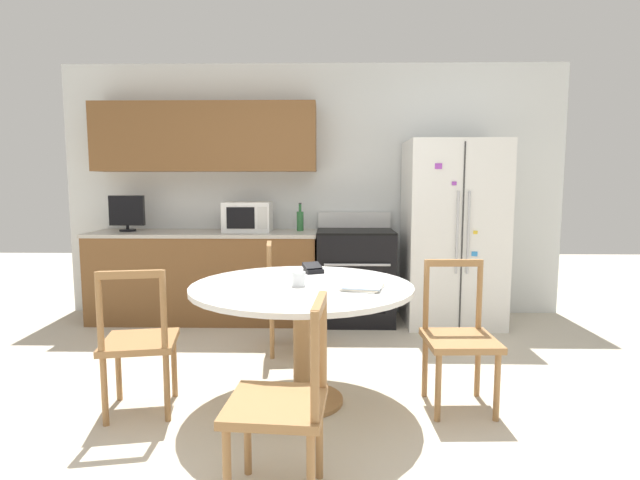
% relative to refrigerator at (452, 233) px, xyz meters
% --- Properties ---
extents(ground_plane, '(14.00, 14.00, 0.00)m').
position_rel_refrigerator_xyz_m(ground_plane, '(-1.38, -2.22, -0.89)').
color(ground_plane, beige).
extents(back_wall, '(5.20, 0.44, 2.60)m').
position_rel_refrigerator_xyz_m(back_wall, '(-1.68, 0.37, 0.55)').
color(back_wall, silver).
rests_on(back_wall, ground_plane).
extents(kitchen_counter, '(2.26, 0.64, 0.90)m').
position_rel_refrigerator_xyz_m(kitchen_counter, '(-2.46, 0.07, -0.44)').
color(kitchen_counter, brown).
rests_on(kitchen_counter, ground_plane).
extents(refrigerator, '(0.92, 0.74, 1.79)m').
position_rel_refrigerator_xyz_m(refrigerator, '(0.00, 0.00, 0.00)').
color(refrigerator, white).
rests_on(refrigerator, ground_plane).
extents(oven_range, '(0.75, 0.68, 1.08)m').
position_rel_refrigerator_xyz_m(oven_range, '(-0.95, 0.04, -0.43)').
color(oven_range, black).
rests_on(oven_range, ground_plane).
extents(microwave, '(0.47, 0.35, 0.30)m').
position_rel_refrigerator_xyz_m(microwave, '(-2.02, 0.09, 0.15)').
color(microwave, white).
rests_on(microwave, kitchen_counter).
extents(countertop_tv, '(0.35, 0.16, 0.36)m').
position_rel_refrigerator_xyz_m(countertop_tv, '(-3.24, 0.08, 0.20)').
color(countertop_tv, black).
rests_on(countertop_tv, kitchen_counter).
extents(counter_bottle, '(0.07, 0.07, 0.28)m').
position_rel_refrigerator_xyz_m(counter_bottle, '(-1.50, 0.17, 0.11)').
color(counter_bottle, '#2D6B38').
rests_on(counter_bottle, kitchen_counter).
extents(dining_table, '(1.38, 1.38, 0.76)m').
position_rel_refrigerator_xyz_m(dining_table, '(-1.38, -1.84, -0.26)').
color(dining_table, white).
rests_on(dining_table, ground_plane).
extents(dining_chair_far, '(0.46, 0.46, 0.90)m').
position_rel_refrigerator_xyz_m(dining_chair_far, '(-1.53, -0.87, -0.46)').
color(dining_chair_far, '#9E7042').
rests_on(dining_chair_far, ground_plane).
extents(dining_chair_near, '(0.45, 0.45, 0.90)m').
position_rel_refrigerator_xyz_m(dining_chair_near, '(-1.41, -2.82, -0.46)').
color(dining_chair_near, '#9E7042').
rests_on(dining_chair_near, ground_plane).
extents(dining_chair_right, '(0.43, 0.43, 0.90)m').
position_rel_refrigerator_xyz_m(dining_chair_right, '(-0.40, -1.88, -0.46)').
color(dining_chair_right, '#9E7042').
rests_on(dining_chair_right, ground_plane).
extents(dining_chair_left, '(0.49, 0.49, 0.90)m').
position_rel_refrigerator_xyz_m(dining_chair_left, '(-2.35, -2.00, -0.46)').
color(dining_chair_left, '#9E7042').
rests_on(dining_chair_left, ground_plane).
extents(candle_glass, '(0.09, 0.09, 0.09)m').
position_rel_refrigerator_xyz_m(candle_glass, '(-1.39, -1.89, -0.10)').
color(candle_glass, silver).
rests_on(candle_glass, dining_table).
extents(wallet, '(0.16, 0.16, 0.07)m').
position_rel_refrigerator_xyz_m(wallet, '(-1.32, -1.43, -0.11)').
color(wallet, black).
rests_on(wallet, dining_table).
extents(mail_stack, '(0.31, 0.36, 0.02)m').
position_rel_refrigerator_xyz_m(mail_stack, '(-0.99, -1.92, -0.12)').
color(mail_stack, white).
rests_on(mail_stack, dining_table).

